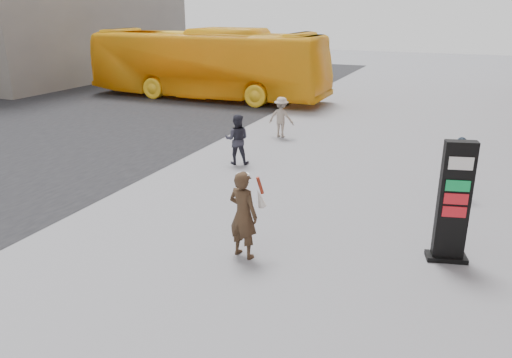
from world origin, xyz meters
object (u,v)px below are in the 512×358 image
at_px(woman, 244,213).
at_px(bus, 207,64).
at_px(pedestrian_b, 281,117).
at_px(info_pylon, 454,203).
at_px(pedestrian_a, 237,139).
at_px(pedestrian_c, 458,167).

relative_size(woman, bus, 0.13).
bearing_deg(pedestrian_b, bus, -43.00).
height_order(info_pylon, bus, bus).
bearing_deg(woman, pedestrian_a, -49.74).
bearing_deg(pedestrian_a, woman, 98.43).
bearing_deg(info_pylon, pedestrian_c, 75.86).
bearing_deg(info_pylon, bus, 118.06).
bearing_deg(bus, info_pylon, -137.04).
bearing_deg(pedestrian_b, woman, 107.15).
xyz_separation_m(info_pylon, pedestrian_c, (-0.03, 3.84, -0.41)).
distance_m(pedestrian_a, pedestrian_b, 3.76).
xyz_separation_m(woman, pedestrian_c, (3.72, 5.28, -0.12)).
relative_size(bus, pedestrian_b, 8.64).
bearing_deg(info_pylon, woman, -173.51).
distance_m(bus, pedestrian_c, 16.89).
bearing_deg(bus, pedestrian_a, -146.55).
distance_m(info_pylon, pedestrian_b, 10.22).
relative_size(bus, pedestrian_c, 8.34).
bearing_deg(bus, pedestrian_b, -133.48).
height_order(bus, pedestrian_c, bus).
height_order(info_pylon, pedestrian_a, info_pylon).
xyz_separation_m(woman, bus, (-9.45, 15.80, 0.93)).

